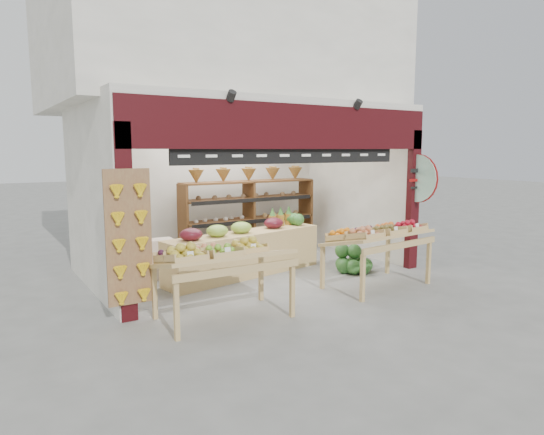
{
  "coord_description": "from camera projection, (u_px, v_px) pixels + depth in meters",
  "views": [
    {
      "loc": [
        -4.49,
        -7.42,
        2.29
      ],
      "look_at": [
        0.09,
        -0.2,
        1.09
      ],
      "focal_mm": 32.0,
      "sensor_mm": 36.0,
      "label": 1
    }
  ],
  "objects": [
    {
      "name": "display_table_right",
      "position": [
        377.0,
        235.0,
        8.08
      ],
      "size": [
        1.86,
        1.14,
        1.11
      ],
      "color": "tan",
      "rests_on": "ground"
    },
    {
      "name": "shop_structure",
      "position": [
        220.0,
        68.0,
        9.7
      ],
      "size": [
        6.36,
        5.12,
        5.4
      ],
      "color": "white",
      "rests_on": "ground"
    },
    {
      "name": "ground",
      "position": [
        262.0,
        275.0,
        8.9
      ],
      "size": [
        60.0,
        60.0,
        0.0
      ],
      "primitive_type": "plane",
      "color": "slate",
      "rests_on": "ground"
    },
    {
      "name": "gift_sign",
      "position": [
        417.0,
        178.0,
        9.16
      ],
      "size": [
        0.04,
        0.93,
        0.92
      ],
      "color": "#ABD7BC",
      "rests_on": "ground"
    },
    {
      "name": "watermelon_pile",
      "position": [
        353.0,
        262.0,
        9.12
      ],
      "size": [
        0.73,
        0.7,
        0.53
      ],
      "color": "#18491A",
      "rests_on": "ground"
    },
    {
      "name": "mid_counter",
      "position": [
        245.0,
        252.0,
        8.84
      ],
      "size": [
        3.25,
        1.16,
        1.02
      ],
      "color": "tan",
      "rests_on": "ground"
    },
    {
      "name": "refrigerator",
      "position": [
        111.0,
        230.0,
        9.05
      ],
      "size": [
        0.67,
        0.67,
        1.61
      ],
      "primitive_type": "cube",
      "rotation": [
        0.0,
        0.0,
        0.08
      ],
      "color": "silver",
      "rests_on": "ground"
    },
    {
      "name": "back_shelving",
      "position": [
        249.0,
        202.0,
        10.4
      ],
      "size": [
        3.07,
        0.5,
        1.89
      ],
      "color": "brown",
      "rests_on": "ground"
    },
    {
      "name": "cardboard_stack",
      "position": [
        172.0,
        262.0,
        8.8
      ],
      "size": [
        1.02,
        0.75,
        0.71
      ],
      "color": "beige",
      "rests_on": "ground"
    },
    {
      "name": "display_table_left",
      "position": [
        214.0,
        256.0,
        6.5
      ],
      "size": [
        1.8,
        1.04,
        1.11
      ],
      "color": "tan",
      "rests_on": "ground"
    },
    {
      "name": "banana_board",
      "position": [
        130.0,
        240.0,
        6.32
      ],
      "size": [
        0.6,
        0.15,
        1.8
      ],
      "color": "olive",
      "rests_on": "ground"
    }
  ]
}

